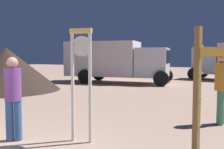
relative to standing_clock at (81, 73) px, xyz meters
The scene contains 6 objects.
standing_clock is the anchor object (origin of this frame).
arrow_sign 2.57m from the standing_clock, ahead, with size 1.14×0.51×2.25m.
person_near_clock 1.48m from the standing_clock, 152.38° to the right, with size 0.33×0.33×1.73m.
person_distant 3.68m from the standing_clock, 50.81° to the left, with size 0.35×0.35×1.82m.
box_truck_near 11.82m from the standing_clock, 116.05° to the left, with size 7.29×3.79×2.74m.
dome_tent 9.24m from the standing_clock, 151.52° to the left, with size 5.45×5.45×2.22m.
Camera 1 is at (4.24, -1.73, 1.74)m, focal length 40.15 mm.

